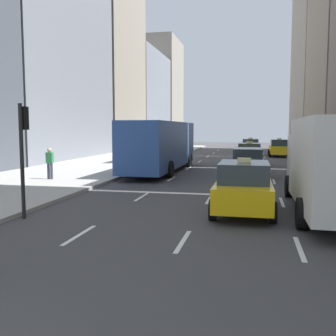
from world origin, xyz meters
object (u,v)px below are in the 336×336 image
taxi_lead (244,187)px  pedestrian_far_walking (50,162)px  box_truck (332,163)px  city_bus (161,144)px  taxi_fourth (249,154)px  sedan_black_near (248,163)px  taxi_third (251,147)px  traffic_light_pole (23,142)px  taxi_second (279,148)px

taxi_lead → pedestrian_far_walking: bearing=151.1°
box_truck → pedestrian_far_walking: bearing=157.7°
city_bus → box_truck: (8.41, -11.49, -0.08)m
taxi_fourth → sedan_black_near: taxi_fourth is taller
taxi_third → taxi_fourth: bearing=-90.0°
traffic_light_pole → taxi_fourth: bearing=70.7°
sedan_black_near → box_truck: 9.82m
pedestrian_far_walking → traffic_light_pole: bearing=-66.1°
taxi_third → sedan_black_near: size_ratio=0.89×
taxi_third → traffic_light_pole: bearing=-102.2°
taxi_second → sedan_black_near: 18.33m
sedan_black_near → taxi_second: bearing=81.2°
taxi_fourth → box_truck: 16.99m
taxi_lead → taxi_fourth: size_ratio=1.00×
taxi_lead → box_truck: 2.94m
taxi_second → sedan_black_near: taxi_second is taller
traffic_light_pole → pedestrian_far_walking: bearing=113.9°
taxi_fourth → box_truck: bearing=-80.5°
box_truck → taxi_second: bearing=90.0°
taxi_fourth → pedestrian_far_walking: size_ratio=2.67×
taxi_third → sedan_black_near: taxi_third is taller
taxi_fourth → traffic_light_pole: traffic_light_pole is taller
taxi_fourth → city_bus: bearing=-136.9°
taxi_third → city_bus: bearing=-108.0°
taxi_lead → traffic_light_pole: 7.27m
taxi_fourth → sedan_black_near: 7.36m
pedestrian_far_walking → taxi_third: bearing=66.4°
taxi_lead → box_truck: box_truck is taller
taxi_third → pedestrian_far_walking: 25.59m
taxi_fourth → pedestrian_far_walking: (-10.24, -11.38, 0.19)m
sedan_black_near → traffic_light_pole: (-6.75, -11.91, 1.54)m
taxi_lead → sedan_black_near: taxi_lead is taller
taxi_third → box_truck: (2.80, -28.80, 0.83)m
traffic_light_pole → taxi_lead: bearing=18.2°
taxi_third → traffic_light_pole: (-6.75, -31.33, 1.53)m
sedan_black_near → pedestrian_far_walking: size_ratio=3.01×
sedan_black_near → taxi_fourth: bearing=90.0°
taxi_third → sedan_black_near: (0.00, -19.42, -0.01)m
taxi_lead → traffic_light_pole: traffic_light_pole is taller
sedan_black_near → pedestrian_far_walking: (-10.24, -4.02, 0.19)m
taxi_second → pedestrian_far_walking: bearing=-120.5°
taxi_second → taxi_fourth: (-2.80, -10.75, 0.00)m
taxi_lead → taxi_fourth: same height
city_bus → taxi_second: bearing=62.3°
box_truck → traffic_light_pole: (-9.55, -2.53, 0.70)m
taxi_second → city_bus: city_bus is taller
taxi_third → city_bus: city_bus is taller
taxi_second → city_bus: 18.10m
taxi_second → taxi_third: bearing=154.9°
taxi_fourth → pedestrian_far_walking: bearing=-132.0°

